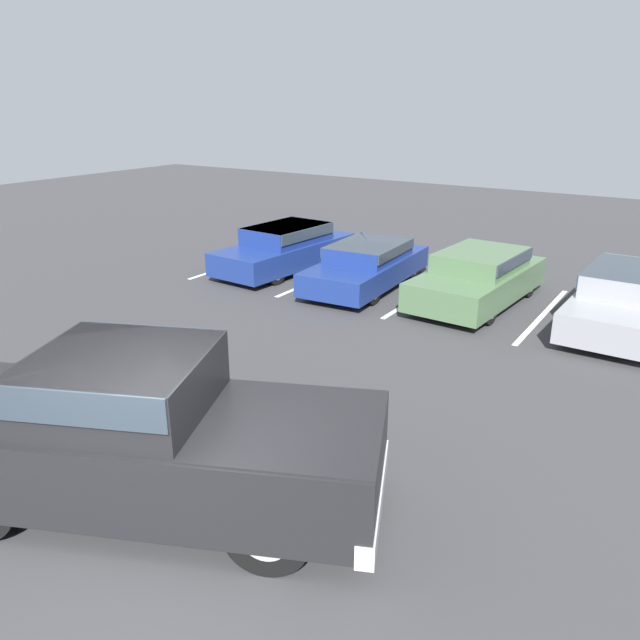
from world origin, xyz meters
TOP-DOWN VIEW (x-y plane):
  - ground_plane at (0.00, 0.00)m, footprint 60.00×60.00m
  - stall_stripe_a at (-7.44, 10.20)m, footprint 0.12×4.40m
  - stall_stripe_b at (-4.50, 10.20)m, footprint 0.12×4.40m
  - stall_stripe_c at (-1.56, 10.20)m, footprint 0.12×4.40m
  - stall_stripe_d at (1.38, 10.20)m, footprint 0.12×4.40m
  - pickup_truck at (-0.79, 0.56)m, footprint 5.82×4.03m
  - parked_sedan_a at (-5.83, 10.27)m, footprint 2.05×4.60m
  - parked_sedan_b at (-3.07, 10.04)m, footprint 1.97×4.46m
  - parked_sedan_c at (-0.20, 10.25)m, footprint 2.11×4.38m
  - parked_sedan_d at (3.00, 10.36)m, footprint 1.93×4.70m

SIDE VIEW (x-z plane):
  - ground_plane at x=0.00m, z-range 0.00..0.00m
  - stall_stripe_a at x=-7.44m, z-range 0.00..0.01m
  - stall_stripe_b at x=-4.50m, z-range 0.00..0.01m
  - stall_stripe_c at x=-1.56m, z-range 0.00..0.01m
  - stall_stripe_d at x=1.38m, z-range 0.00..0.01m
  - parked_sedan_b at x=-3.07m, z-range 0.04..1.18m
  - parked_sedan_a at x=-5.83m, z-range 0.04..1.30m
  - parked_sedan_c at x=-0.20m, z-range 0.04..1.30m
  - parked_sedan_d at x=3.00m, z-range 0.05..1.31m
  - pickup_truck at x=-0.79m, z-range -0.01..1.93m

